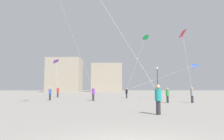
# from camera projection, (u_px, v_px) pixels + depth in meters

# --- Properties ---
(person_in_green) EXTENTS (0.35, 0.35, 1.63)m
(person_in_green) POSITION_uv_depth(u_px,v_px,m) (168.00, 95.00, 22.64)
(person_in_green) COLOR #2D2D33
(person_in_green) RESTS_ON ground_plane
(person_in_blue) EXTENTS (0.37, 0.37, 1.68)m
(person_in_blue) POSITION_uv_depth(u_px,v_px,m) (50.00, 93.00, 27.31)
(person_in_blue) COLOR #2D2D33
(person_in_blue) RESTS_ON ground_plane
(person_in_black) EXTENTS (0.35, 0.35, 1.61)m
(person_in_black) POSITION_uv_depth(u_px,v_px,m) (127.00, 93.00, 32.88)
(person_in_black) COLOR #2D2D33
(person_in_black) RESTS_ON ground_plane
(person_in_purple) EXTENTS (0.39, 0.39, 1.78)m
(person_in_purple) POSITION_uv_depth(u_px,v_px,m) (93.00, 93.00, 26.36)
(person_in_purple) COLOR #2D2D33
(person_in_purple) RESTS_ON ground_plane
(person_in_teal) EXTENTS (0.39, 0.39, 1.79)m
(person_in_teal) POSITION_uv_depth(u_px,v_px,m) (158.00, 98.00, 12.55)
(person_in_teal) COLOR #2D2D33
(person_in_teal) RESTS_ON ground_plane
(person_in_red) EXTENTS (0.40, 0.40, 1.85)m
(person_in_red) POSITION_uv_depth(u_px,v_px,m) (58.00, 91.00, 36.68)
(person_in_red) COLOR #2D2D33
(person_in_red) RESTS_ON ground_plane
(person_in_grey) EXTENTS (0.36, 0.36, 1.66)m
(person_in_grey) POSITION_uv_depth(u_px,v_px,m) (192.00, 94.00, 22.47)
(person_in_grey) COLOR #2D2D33
(person_in_grey) RESTS_ON ground_plane
(kite_violet_delta) EXTENTS (2.42, 6.46, 6.15)m
(kite_violet_delta) POSITION_uv_depth(u_px,v_px,m) (56.00, 61.00, 42.64)
(kite_violet_delta) COLOR purple
(kite_crimson_delta) EXTENTS (1.29, 2.50, 7.15)m
(kite_crimson_delta) POSITION_uv_depth(u_px,v_px,m) (182.00, 34.00, 24.64)
(kite_crimson_delta) COLOR red
(kite_emerald_diamond) EXTENTS (5.60, 9.32, 11.11)m
(kite_emerald_diamond) POSITION_uv_depth(u_px,v_px,m) (145.00, 37.00, 42.29)
(kite_emerald_diamond) COLOR green
(kite_cobalt_delta) EXTENTS (13.67, 5.20, 4.78)m
(kite_cobalt_delta) POSITION_uv_depth(u_px,v_px,m) (193.00, 66.00, 38.25)
(kite_cobalt_delta) COLOR blue
(building_left_hall) EXTENTS (14.60, 9.89, 14.30)m
(building_left_hall) POSITION_uv_depth(u_px,v_px,m) (64.00, 75.00, 89.19)
(building_left_hall) COLOR #A39984
(building_left_hall) RESTS_ON ground_plane
(building_centre_hall) EXTENTS (14.40, 9.05, 13.26)m
(building_centre_hall) POSITION_uv_depth(u_px,v_px,m) (107.00, 78.00, 100.21)
(building_centre_hall) COLOR #A39984
(building_centre_hall) RESTS_ON ground_plane
(lamppost_west) EXTENTS (0.36, 0.36, 5.11)m
(lamppost_west) POSITION_uv_depth(u_px,v_px,m) (157.00, 77.00, 34.82)
(lamppost_west) COLOR #2D2D30
(lamppost_west) RESTS_ON ground_plane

